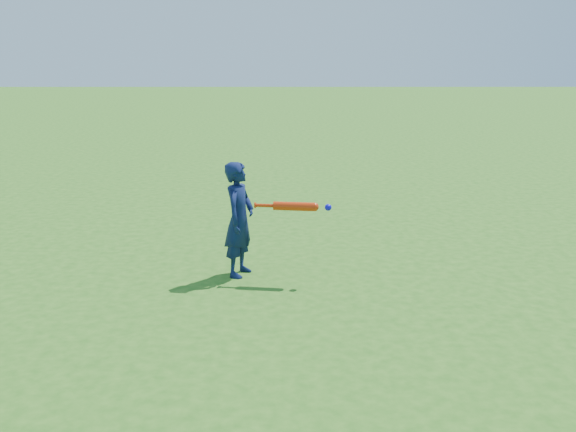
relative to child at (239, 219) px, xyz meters
The scene contains 3 objects.
ground 0.90m from the child, 20.32° to the right, with size 80.00×80.00×0.00m, color #275F16.
child is the anchor object (origin of this frame).
bat_swing 0.62m from the child, 12.08° to the right, with size 0.77×0.16×0.09m.
Camera 1 is at (-0.16, -6.08, 2.22)m, focal length 40.00 mm.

